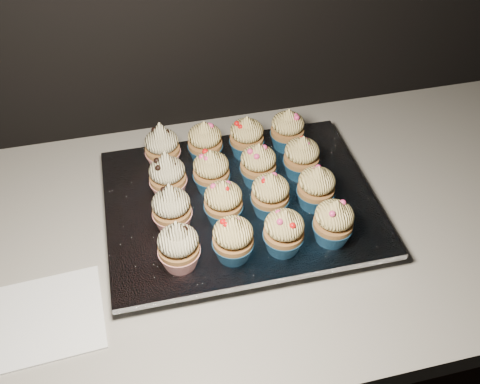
% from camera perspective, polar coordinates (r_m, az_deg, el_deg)
% --- Properties ---
extents(cabinet, '(2.40, 0.60, 0.86)m').
position_cam_1_polar(cabinet, '(1.30, -3.12, -17.94)').
color(cabinet, black).
rests_on(cabinet, ground).
extents(worktop, '(2.44, 0.64, 0.04)m').
position_cam_1_polar(worktop, '(0.92, -4.18, -4.77)').
color(worktop, beige).
rests_on(worktop, cabinet).
extents(napkin, '(0.16, 0.16, 0.00)m').
position_cam_1_polar(napkin, '(0.85, -19.48, -12.42)').
color(napkin, white).
rests_on(napkin, worktop).
extents(baking_tray, '(0.42, 0.32, 0.02)m').
position_cam_1_polar(baking_tray, '(0.92, -0.00, -1.73)').
color(baking_tray, black).
rests_on(baking_tray, worktop).
extents(foil_lining, '(0.45, 0.36, 0.01)m').
position_cam_1_polar(foil_lining, '(0.91, -0.00, -0.99)').
color(foil_lining, silver).
rests_on(foil_lining, baking_tray).
extents(cupcake_0, '(0.06, 0.06, 0.10)m').
position_cam_1_polar(cupcake_0, '(0.79, -6.57, -5.75)').
color(cupcake_0, red).
rests_on(cupcake_0, foil_lining).
extents(cupcake_1, '(0.06, 0.06, 0.08)m').
position_cam_1_polar(cupcake_1, '(0.80, -0.75, -5.03)').
color(cupcake_1, navy).
rests_on(cupcake_1, foil_lining).
extents(cupcake_2, '(0.06, 0.06, 0.08)m').
position_cam_1_polar(cupcake_2, '(0.81, 4.69, -4.22)').
color(cupcake_2, navy).
rests_on(cupcake_2, foil_lining).
extents(cupcake_3, '(0.06, 0.06, 0.08)m').
position_cam_1_polar(cupcake_3, '(0.83, 9.93, -3.16)').
color(cupcake_3, navy).
rests_on(cupcake_3, foil_lining).
extents(cupcake_4, '(0.06, 0.06, 0.10)m').
position_cam_1_polar(cupcake_4, '(0.84, -7.30, -1.76)').
color(cupcake_4, red).
rests_on(cupcake_4, foil_lining).
extents(cupcake_5, '(0.06, 0.06, 0.08)m').
position_cam_1_polar(cupcake_5, '(0.85, -1.79, -1.10)').
color(cupcake_5, navy).
rests_on(cupcake_5, foil_lining).
extents(cupcake_6, '(0.06, 0.06, 0.08)m').
position_cam_1_polar(cupcake_6, '(0.86, 3.24, -0.29)').
color(cupcake_6, navy).
rests_on(cupcake_6, foil_lining).
extents(cupcake_7, '(0.06, 0.06, 0.08)m').
position_cam_1_polar(cupcake_7, '(0.88, 8.12, 0.48)').
color(cupcake_7, navy).
rests_on(cupcake_7, foil_lining).
extents(cupcake_8, '(0.06, 0.06, 0.10)m').
position_cam_1_polar(cupcake_8, '(0.90, -7.73, 1.70)').
color(cupcake_8, red).
rests_on(cupcake_8, foil_lining).
extents(cupcake_9, '(0.06, 0.06, 0.08)m').
position_cam_1_polar(cupcake_9, '(0.90, -3.08, 2.20)').
color(cupcake_9, navy).
rests_on(cupcake_9, foil_lining).
extents(cupcake_10, '(0.06, 0.06, 0.08)m').
position_cam_1_polar(cupcake_10, '(0.91, 1.95, 2.91)').
color(cupcake_10, navy).
rests_on(cupcake_10, foil_lining).
extents(cupcake_11, '(0.06, 0.06, 0.08)m').
position_cam_1_polar(cupcake_11, '(0.94, 6.57, 3.69)').
color(cupcake_11, navy).
rests_on(cupcake_11, foil_lining).
extents(cupcake_12, '(0.06, 0.06, 0.10)m').
position_cam_1_polar(cupcake_12, '(0.96, -8.30, 4.77)').
color(cupcake_12, red).
rests_on(cupcake_12, foil_lining).
extents(cupcake_13, '(0.06, 0.06, 0.08)m').
position_cam_1_polar(cupcake_13, '(0.96, -3.75, 5.31)').
color(cupcake_13, navy).
rests_on(cupcake_13, foil_lining).
extents(cupcake_14, '(0.06, 0.06, 0.08)m').
position_cam_1_polar(cupcake_14, '(0.97, 0.71, 5.86)').
color(cupcake_14, navy).
rests_on(cupcake_14, foil_lining).
extents(cupcake_15, '(0.06, 0.06, 0.08)m').
position_cam_1_polar(cupcake_15, '(0.99, 5.08, 6.62)').
color(cupcake_15, navy).
rests_on(cupcake_15, foil_lining).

